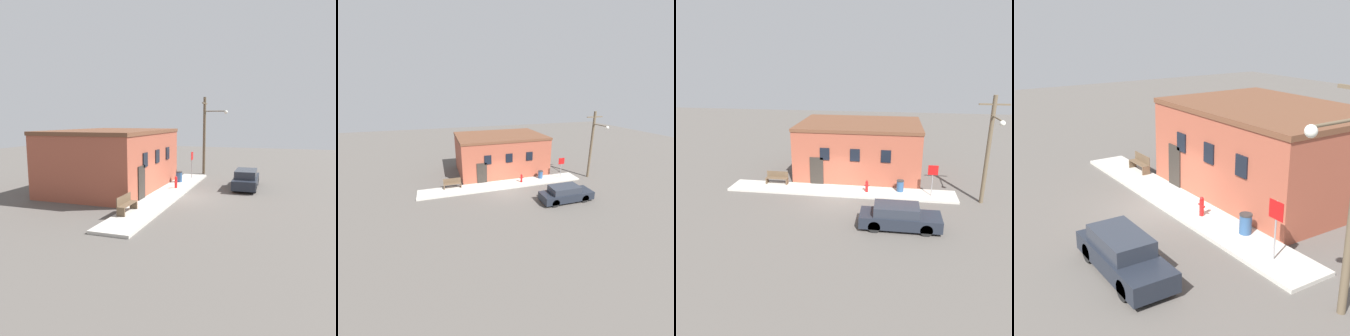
{
  "view_description": "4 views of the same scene",
  "coord_description": "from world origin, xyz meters",
  "views": [
    {
      "loc": [
        -20.0,
        -5.65,
        4.95
      ],
      "look_at": [
        0.28,
        1.01,
        1.81
      ],
      "focal_mm": 35.0,
      "sensor_mm": 36.0,
      "label": 1
    },
    {
      "loc": [
        -5.96,
        -18.64,
        8.91
      ],
      "look_at": [
        0.28,
        1.01,
        1.81
      ],
      "focal_mm": 24.0,
      "sensor_mm": 36.0,
      "label": 2
    },
    {
      "loc": [
        3.46,
        -20.41,
        8.93
      ],
      "look_at": [
        0.28,
        1.01,
        1.81
      ],
      "focal_mm": 35.0,
      "sensor_mm": 36.0,
      "label": 3
    },
    {
      "loc": [
        16.74,
        -9.58,
        8.13
      ],
      "look_at": [
        0.28,
        1.01,
        1.81
      ],
      "focal_mm": 50.0,
      "sensor_mm": 36.0,
      "label": 4
    }
  ],
  "objects": [
    {
      "name": "brick_building",
      "position": [
        0.93,
        5.38,
        2.13
      ],
      "size": [
        9.57,
        6.85,
        4.25
      ],
      "color": "#9E4C38",
      "rests_on": "ground"
    },
    {
      "name": "bench",
      "position": [
        -4.87,
        1.62,
        0.6
      ],
      "size": [
        1.63,
        0.44,
        0.92
      ],
      "color": "brown",
      "rests_on": "sidewalk"
    },
    {
      "name": "sidewalk",
      "position": [
        0.0,
        1.01,
        0.07
      ],
      "size": [
        16.13,
        2.02,
        0.15
      ],
      "color": "#BCB7AD",
      "rests_on": "ground"
    },
    {
      "name": "parked_car",
      "position": [
        4.07,
        -3.74,
        0.67
      ],
      "size": [
        4.49,
        1.63,
        1.39
      ],
      "color": "black",
      "rests_on": "ground"
    },
    {
      "name": "stop_sign",
      "position": [
        6.31,
        0.89,
        1.67
      ],
      "size": [
        0.67,
        0.06,
        2.17
      ],
      "color": "gray",
      "rests_on": "sidewalk"
    },
    {
      "name": "ground_plane",
      "position": [
        0.0,
        0.0,
        0.0
      ],
      "size": [
        80.0,
        80.0,
        0.0
      ],
      "primitive_type": "plane",
      "color": "#56514C"
    },
    {
      "name": "trash_bin",
      "position": [
        4.22,
        1.39,
        0.56
      ],
      "size": [
        0.51,
        0.51,
        0.81
      ],
      "color": "#2D517F",
      "rests_on": "sidewalk"
    },
    {
      "name": "fire_hydrant",
      "position": [
        1.9,
        0.95,
        0.57
      ],
      "size": [
        0.4,
        0.19,
        0.84
      ],
      "color": "red",
      "rests_on": "sidewalk"
    }
  ]
}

